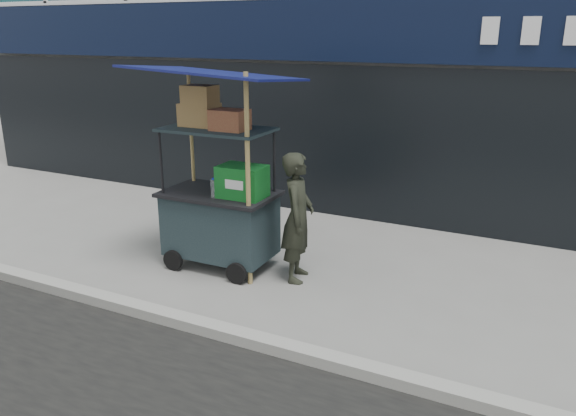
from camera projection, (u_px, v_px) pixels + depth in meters
The scene contains 4 objects.
ground at pixel (194, 318), 5.94m from camera, with size 80.00×80.00×0.00m, color slate.
curb at pixel (182, 321), 5.76m from camera, with size 80.00×0.18×0.12m, color gray.
vendor_cart at pixel (220, 200), 7.00m from camera, with size 1.90×1.35×2.54m.
vendor_man at pixel (298, 217), 6.65m from camera, with size 0.57×0.38×1.57m, color black.
Camera 1 is at (3.26, -4.32, 2.91)m, focal length 35.00 mm.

